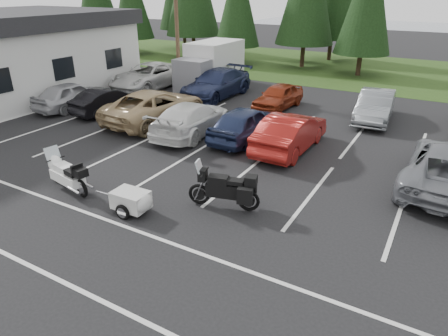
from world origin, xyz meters
TOP-DOWN VIEW (x-y plane):
  - ground at (0.00, 0.00)m, footprint 120.00×120.00m
  - grass_strip at (0.00, 24.00)m, footprint 80.00×16.00m
  - lake_water at (4.00, 55.00)m, footprint 70.00×50.00m
  - utility_pole at (-10.00, 12.00)m, footprint 1.60×0.26m
  - box_truck at (-8.00, 12.50)m, footprint 2.40×5.60m
  - stall_markings at (0.00, 2.00)m, footprint 32.00×16.00m
  - conifer_3 at (-10.50, 21.40)m, footprint 3.87×3.87m
  - car_near_0 at (-11.79, 4.28)m, footprint 1.95×4.50m
  - car_near_1 at (-9.46, 4.65)m, footprint 1.75×4.20m
  - car_near_2 at (-6.23, 4.68)m, footprint 2.98×5.95m
  - car_near_3 at (-3.58, 4.07)m, footprint 2.46×5.24m
  - car_near_4 at (-1.09, 4.62)m, footprint 1.92×4.49m
  - car_near_5 at (1.09, 4.41)m, footprint 1.70×4.74m
  - car_far_0 at (-11.19, 10.22)m, footprint 2.92×6.00m
  - car_far_1 at (-6.08, 10.46)m, footprint 2.55×5.78m
  - car_far_2 at (-1.80, 10.03)m, footprint 1.89×4.09m
  - car_far_3 at (3.34, 10.37)m, footprint 1.93×4.69m
  - touring_motorcycle at (-4.04, -2.69)m, footprint 2.58×1.20m
  - cargo_trailer at (-1.18, -2.79)m, footprint 1.58×0.92m
  - adventure_motorcycle at (1.08, -1.13)m, footprint 2.65×1.47m

SIDE VIEW (x-z plane):
  - ground at x=0.00m, z-range 0.00..0.00m
  - lake_water at x=4.00m, z-range -0.01..0.01m
  - stall_markings at x=0.00m, z-range 0.00..0.01m
  - grass_strip at x=0.00m, z-range 0.00..0.01m
  - cargo_trailer at x=-1.18m, z-range 0.00..0.72m
  - car_near_1 at x=-9.46m, z-range 0.00..1.35m
  - car_far_2 at x=-1.80m, z-range 0.00..1.36m
  - touring_motorcycle at x=-4.04m, z-range 0.00..1.38m
  - car_near_3 at x=-3.58m, z-range 0.00..1.48m
  - car_far_3 at x=3.34m, z-range 0.00..1.51m
  - car_near_0 at x=-11.79m, z-range 0.00..1.51m
  - car_near_4 at x=-1.09m, z-range 0.00..1.51m
  - adventure_motorcycle at x=1.08m, z-range 0.00..1.53m
  - car_near_5 at x=1.09m, z-range 0.00..1.55m
  - car_near_2 at x=-6.23m, z-range 0.00..1.62m
  - car_far_0 at x=-11.19m, z-range 0.00..1.64m
  - car_far_1 at x=-6.08m, z-range 0.00..1.65m
  - box_truck at x=-8.00m, z-range 0.00..2.90m
  - utility_pole at x=-10.00m, z-range 0.20..9.20m
  - conifer_3 at x=-10.50m, z-range 0.76..9.78m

